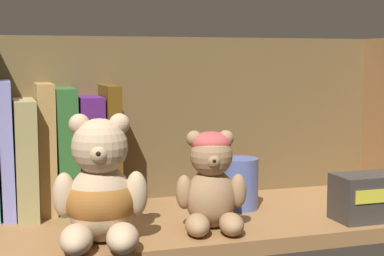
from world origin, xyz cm
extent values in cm
cube|color=olive|center=(0.00, 0.00, 1.00)|extent=(73.54, 25.75, 2.00)
cube|color=brown|center=(0.00, 13.48, 13.61)|extent=(75.94, 1.20, 27.21)
cube|color=#7B7DC0|center=(-22.85, 9.91, 11.46)|extent=(1.90, 12.35, 18.94)
cube|color=#968B56|center=(-20.35, 9.91, 10.15)|extent=(2.83, 14.93, 16.29)
cube|color=#A98248|center=(-17.50, 9.91, 11.21)|extent=(2.40, 9.53, 18.42)
cube|color=#2C602B|center=(-14.64, 9.91, 10.88)|extent=(3.14, 10.43, 17.80)
cube|color=#4C1B64|center=(-11.27, 9.91, 10.24)|extent=(3.40, 10.14, 16.48)
cube|color=#5A3C0E|center=(-8.37, 9.91, 11.04)|extent=(1.94, 11.80, 18.08)
ellipsoid|color=tan|center=(-12.44, -7.37, 6.70)|extent=(7.99, 7.33, 9.40)
sphere|color=tan|center=(-12.53, -7.83, 13.62)|extent=(6.69, 6.69, 6.69)
sphere|color=tan|center=(-14.73, -6.89, 16.23)|extent=(2.51, 2.51, 2.51)
sphere|color=tan|center=(-10.15, -7.85, 16.23)|extent=(2.51, 2.51, 2.51)
sphere|color=tan|center=(-13.02, -10.15, 13.22)|extent=(2.51, 2.51, 2.51)
sphere|color=black|center=(-13.20, -11.01, 13.28)|extent=(0.88, 0.88, 0.88)
ellipsoid|color=tan|center=(-15.88, -11.21, 3.67)|extent=(4.97, 6.91, 3.34)
ellipsoid|color=tan|center=(-10.82, -12.27, 3.67)|extent=(4.97, 6.91, 3.34)
ellipsoid|color=tan|center=(-16.67, -6.96, 7.88)|extent=(3.22, 3.22, 5.43)
ellipsoid|color=tan|center=(-8.39, -8.70, 7.88)|extent=(3.22, 3.22, 5.43)
ellipsoid|color=#915924|center=(-12.44, -7.37, 6.94)|extent=(8.65, 7.99, 6.58)
ellipsoid|color=#93704C|center=(2.14, -5.64, 5.87)|extent=(6.58, 6.04, 7.75)
sphere|color=#93704C|center=(2.06, -6.02, 11.57)|extent=(5.51, 5.51, 5.51)
sphere|color=#93704C|center=(0.26, -5.23, 13.72)|extent=(2.07, 2.07, 2.07)
sphere|color=#93704C|center=(4.03, -6.06, 13.72)|extent=(2.07, 2.07, 2.07)
sphere|color=#9B754E|center=(1.64, -7.93, 11.24)|extent=(2.07, 2.07, 2.07)
sphere|color=black|center=(1.49, -8.63, 11.30)|extent=(0.72, 0.72, 0.72)
ellipsoid|color=#93704C|center=(-0.73, -8.78, 3.38)|extent=(4.14, 5.71, 2.75)
ellipsoid|color=#93704C|center=(3.43, -9.69, 3.38)|extent=(4.14, 5.71, 2.75)
ellipsoid|color=#93704C|center=(-1.34, -5.27, 6.84)|extent=(2.67, 2.67, 4.48)
ellipsoid|color=#93704C|center=(5.47, -6.77, 6.84)|extent=(2.67, 2.67, 4.48)
ellipsoid|color=#B14343|center=(2.14, -5.64, 13.09)|extent=(5.23, 5.23, 3.03)
cylinder|color=#4C5B99|center=(9.47, 2.56, 5.72)|extent=(5.57, 5.57, 7.45)
cube|color=#38332D|center=(24.74, -8.60, 5.14)|extent=(11.17, 5.62, 6.29)
camera|label=1|loc=(-23.86, -78.39, 23.97)|focal=56.87mm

